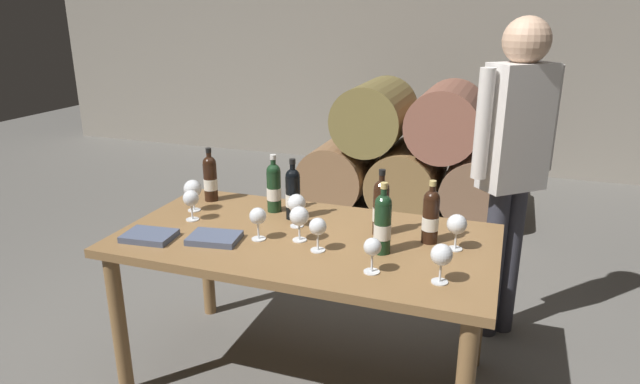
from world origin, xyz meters
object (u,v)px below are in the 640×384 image
object	(u,v)px
wine_bottle_2	(383,223)
wine_glass_8	(297,204)
wine_glass_1	(258,217)
wine_glass_2	(191,199)
wine_bottle_0	(431,216)
wine_bottle_1	(381,207)
wine_bottle_5	(274,187)
sommelier_presenting	(514,153)
wine_glass_5	(193,189)
wine_glass_0	(299,217)
wine_glass_4	(318,228)
wine_glass_7	(457,225)
wine_bottle_4	(210,178)
wine_glass_3	(442,256)
wine_bottle_3	(293,193)
leather_ledger	(149,236)
dining_table	(306,255)
tasting_notebook	(214,238)
wine_glass_6	(372,248)

from	to	relation	value
wine_bottle_2	wine_glass_8	world-z (taller)	wine_bottle_2
wine_glass_1	wine_glass_2	size ratio (longest dim) A/B	0.99
wine_bottle_0	wine_bottle_1	xyz separation A→B (m)	(-0.23, 0.02, 0.01)
wine_bottle_5	sommelier_presenting	world-z (taller)	sommelier_presenting
wine_bottle_1	wine_glass_5	world-z (taller)	wine_bottle_1
wine_glass_0	sommelier_presenting	world-z (taller)	sommelier_presenting
wine_glass_4	sommelier_presenting	world-z (taller)	sommelier_presenting
wine_glass_7	wine_bottle_4	bearing A→B (deg)	170.52
wine_bottle_2	wine_glass_5	bearing A→B (deg)	170.01
wine_bottle_0	wine_glass_3	xyz separation A→B (m)	(0.10, -0.37, -0.01)
wine_glass_4	wine_glass_0	bearing A→B (deg)	146.09
wine_bottle_0	wine_glass_5	size ratio (longest dim) A/B	1.73
wine_bottle_3	wine_glass_2	bearing A→B (deg)	-157.74
wine_glass_5	leather_ledger	xyz separation A→B (m)	(0.01, -0.38, -0.10)
wine_bottle_5	dining_table	bearing A→B (deg)	-44.02
wine_bottle_1	wine_bottle_4	bearing A→B (deg)	170.67
wine_glass_2	tasting_notebook	distance (m)	0.31
wine_bottle_4	wine_glass_5	distance (m)	0.17
wine_glass_0	sommelier_presenting	size ratio (longest dim) A/B	0.09
wine_bottle_0	wine_glass_3	world-z (taller)	wine_bottle_0
wine_bottle_2	wine_bottle_5	xyz separation A→B (m)	(-0.63, 0.31, -0.01)
wine_bottle_0	wine_bottle_1	world-z (taller)	wine_bottle_1
wine_glass_0	tasting_notebook	distance (m)	0.39
wine_glass_3	wine_glass_8	world-z (taller)	wine_glass_8
wine_glass_3	wine_glass_1	bearing A→B (deg)	169.97
wine_bottle_5	wine_glass_3	world-z (taller)	wine_bottle_5
wine_glass_0	tasting_notebook	world-z (taller)	wine_glass_0
wine_bottle_1	wine_glass_8	world-z (taller)	wine_bottle_1
wine_bottle_4	wine_bottle_5	bearing A→B (deg)	-5.98
wine_glass_4	wine_glass_6	world-z (taller)	wine_glass_4
wine_glass_0	sommelier_presenting	bearing A→B (deg)	42.75
wine_bottle_5	wine_glass_1	distance (m)	0.37
dining_table	wine_glass_2	xyz separation A→B (m)	(-0.60, 0.01, 0.20)
wine_glass_5	sommelier_presenting	xyz separation A→B (m)	(1.52, 0.62, 0.17)
wine_glass_7	wine_glass_4	bearing A→B (deg)	-159.27
wine_bottle_4	wine_glass_0	xyz separation A→B (m)	(0.65, -0.35, -0.01)
wine_glass_2	leather_ledger	bearing A→B (deg)	-101.90
wine_glass_3	wine_glass_2	bearing A→B (deg)	168.27
wine_glass_0	tasting_notebook	bearing A→B (deg)	-159.87
wine_glass_4	wine_glass_2	bearing A→B (deg)	168.90
wine_bottle_3	wine_bottle_5	world-z (taller)	wine_bottle_3
wine_glass_5	tasting_notebook	distance (m)	0.44
wine_bottle_1	wine_glass_5	bearing A→B (deg)	-179.15
dining_table	tasting_notebook	world-z (taller)	tasting_notebook
wine_bottle_3	wine_glass_3	xyz separation A→B (m)	(0.78, -0.44, -0.02)
wine_glass_3	leather_ledger	size ratio (longest dim) A/B	0.71
wine_bottle_3	wine_glass_5	xyz separation A→B (m)	(-0.52, -0.07, -0.02)
wine_glass_4	wine_glass_7	distance (m)	0.59
wine_glass_4	wine_bottle_1	bearing A→B (deg)	52.34
wine_glass_5	wine_glass_1	bearing A→B (deg)	-25.72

